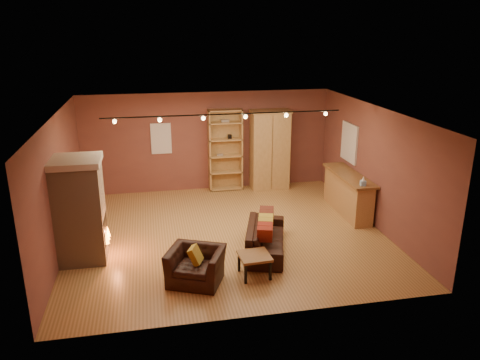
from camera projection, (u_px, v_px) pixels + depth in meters
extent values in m
plane|color=olive|center=(227.00, 234.00, 10.69)|extent=(7.00, 7.00, 0.00)
plane|color=brown|center=(226.00, 112.00, 9.82)|extent=(7.00, 7.00, 0.00)
cube|color=brown|center=(208.00, 142.00, 13.28)|extent=(7.00, 0.02, 2.80)
cube|color=brown|center=(59.00, 185.00, 9.61)|extent=(0.02, 6.50, 2.80)
cube|color=brown|center=(374.00, 167.00, 10.90)|extent=(0.02, 6.50, 2.80)
cube|color=tan|center=(80.00, 213.00, 9.26)|extent=(0.90, 0.90, 2.00)
cube|color=beige|center=(74.00, 161.00, 8.93)|extent=(0.98, 0.98, 0.12)
cube|color=black|center=(104.00, 230.00, 9.46)|extent=(0.10, 0.65, 0.55)
cone|color=orange|center=(107.00, 235.00, 9.51)|extent=(0.10, 0.10, 0.22)
cube|color=white|center=(161.00, 139.00, 12.98)|extent=(0.56, 0.04, 0.86)
cube|color=tan|center=(224.00, 149.00, 13.43)|extent=(0.96, 0.04, 2.33)
cube|color=tan|center=(209.00, 151.00, 13.19)|extent=(0.04, 0.37, 2.33)
cube|color=tan|center=(241.00, 150.00, 13.36)|extent=(0.04, 0.37, 2.33)
cube|color=gray|center=(220.00, 155.00, 13.28)|extent=(0.18, 0.12, 0.05)
cube|color=black|center=(230.00, 137.00, 13.17)|extent=(0.10, 0.10, 0.12)
cube|color=tan|center=(226.00, 188.00, 13.62)|extent=(0.96, 0.37, 0.04)
cube|color=tan|center=(226.00, 172.00, 13.47)|extent=(0.96, 0.37, 0.03)
cube|color=tan|center=(225.00, 156.00, 13.32)|extent=(0.96, 0.37, 0.04)
cube|color=tan|center=(225.00, 139.00, 13.17)|extent=(0.96, 0.37, 0.04)
cube|color=tan|center=(225.00, 123.00, 13.02)|extent=(0.96, 0.37, 0.04)
cube|color=tan|center=(225.00, 110.00, 12.91)|extent=(0.96, 0.37, 0.04)
cube|color=tan|center=(270.00, 151.00, 13.42)|extent=(1.07, 0.58, 2.23)
cube|color=brown|center=(272.00, 153.00, 13.16)|extent=(0.02, 0.01, 2.13)
cube|color=tan|center=(270.00, 111.00, 13.07)|extent=(1.13, 0.64, 0.06)
cube|color=tan|center=(348.00, 195.00, 11.77)|extent=(0.46, 2.02, 0.96)
cube|color=brown|center=(349.00, 175.00, 11.61)|extent=(0.58, 2.14, 0.06)
cube|color=#8BB6DF|center=(363.00, 183.00, 10.75)|extent=(0.15, 0.15, 0.13)
cone|color=white|center=(363.00, 178.00, 10.72)|extent=(0.08, 0.08, 0.10)
cube|color=white|center=(349.00, 142.00, 12.12)|extent=(0.05, 0.90, 1.00)
imported|color=black|center=(266.00, 233.00, 9.80)|extent=(1.09, 2.03, 0.76)
cube|color=#A83121|center=(265.00, 234.00, 9.21)|extent=(0.35, 0.30, 0.36)
cube|color=#A83121|center=(265.00, 230.00, 9.42)|extent=(0.35, 0.30, 0.36)
cube|color=gold|center=(266.00, 225.00, 9.63)|extent=(0.35, 0.30, 0.36)
cube|color=gold|center=(266.00, 221.00, 9.83)|extent=(0.35, 0.30, 0.36)
cube|color=#5F271C|center=(266.00, 217.00, 10.04)|extent=(0.35, 0.30, 0.36)
cube|color=#5F271C|center=(267.00, 213.00, 10.25)|extent=(0.35, 0.30, 0.36)
imported|color=black|center=(196.00, 260.00, 8.57)|extent=(1.16, 0.98, 0.86)
cube|color=gold|center=(195.00, 255.00, 8.54)|extent=(0.33, 0.37, 0.34)
cube|color=brown|center=(255.00, 256.00, 8.77)|extent=(0.61, 0.61, 0.05)
cube|color=black|center=(245.00, 274.00, 8.58)|extent=(0.05, 0.05, 0.38)
cube|color=black|center=(270.00, 271.00, 8.66)|extent=(0.05, 0.05, 0.38)
cube|color=black|center=(240.00, 262.00, 9.02)|extent=(0.05, 0.05, 0.38)
cube|color=black|center=(264.00, 259.00, 9.11)|extent=(0.05, 0.05, 0.38)
cylinder|color=black|center=(225.00, 114.00, 10.03)|extent=(5.20, 0.03, 0.03)
sphere|color=#FFD88C|center=(115.00, 121.00, 9.63)|extent=(0.09, 0.09, 0.09)
sphere|color=#FFD88C|center=(160.00, 120.00, 9.80)|extent=(0.09, 0.09, 0.09)
sphere|color=#FFD88C|center=(203.00, 118.00, 9.97)|extent=(0.09, 0.09, 0.09)
sphere|color=#FFD88C|center=(246.00, 117.00, 10.14)|extent=(0.09, 0.09, 0.09)
sphere|color=#FFD88C|center=(286.00, 115.00, 10.31)|extent=(0.09, 0.09, 0.09)
sphere|color=#FFD88C|center=(326.00, 114.00, 10.48)|extent=(0.09, 0.09, 0.09)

